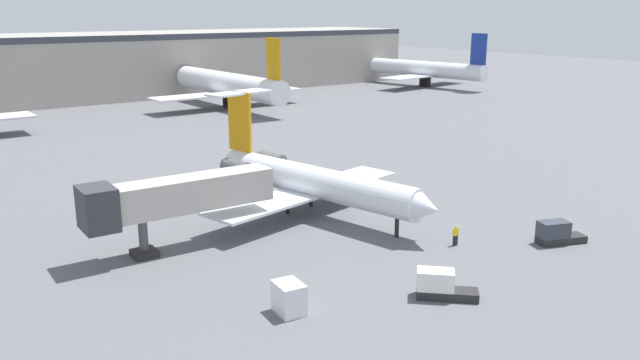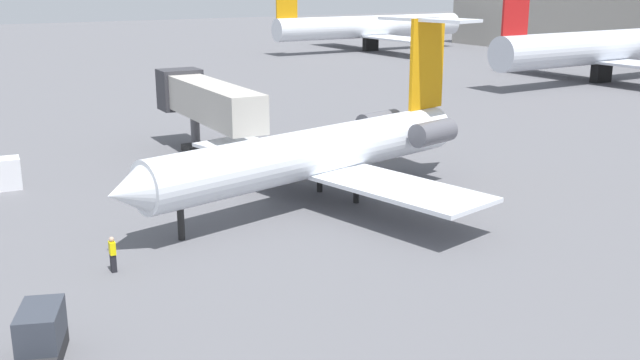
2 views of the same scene
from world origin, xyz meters
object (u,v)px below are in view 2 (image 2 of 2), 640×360
(baggage_tug_lead, at_px, (40,341))
(cargo_container_uld, at_px, (4,174))
(jet_bridge, at_px, (204,100))
(parked_airliner_west_end, at_px, (370,27))
(ground_crew_marshaller, at_px, (113,254))
(parked_airliner_west_mid, at_px, (603,48))
(regional_jet, at_px, (323,149))

(baggage_tug_lead, relative_size, cargo_container_uld, 1.90)
(jet_bridge, xyz_separation_m, cargo_container_uld, (1.58, -14.42, -3.32))
(cargo_container_uld, distance_m, parked_airliner_west_end, 96.77)
(ground_crew_marshaller, relative_size, parked_airliner_west_end, 0.04)
(jet_bridge, height_order, parked_airliner_west_mid, parked_airliner_west_mid)
(baggage_tug_lead, xyz_separation_m, cargo_container_uld, (-24.23, 2.54, 0.16))
(regional_jet, height_order, parked_airliner_west_mid, parked_airliner_west_mid)
(parked_airliner_west_mid, bearing_deg, jet_bridge, -78.71)
(jet_bridge, distance_m, cargo_container_uld, 14.88)
(baggage_tug_lead, height_order, parked_airliner_west_end, parked_airliner_west_end)
(regional_jet, relative_size, parked_airliner_west_end, 0.68)
(regional_jet, height_order, ground_crew_marshaller, regional_jet)
(jet_bridge, xyz_separation_m, baggage_tug_lead, (25.81, -16.96, -3.48))
(jet_bridge, height_order, baggage_tug_lead, jet_bridge)
(parked_airliner_west_mid, bearing_deg, parked_airliner_west_end, -178.86)
(regional_jet, xyz_separation_m, baggage_tug_lead, (11.45, -18.55, -2.37))
(baggage_tug_lead, distance_m, parked_airliner_west_end, 115.83)
(ground_crew_marshaller, height_order, baggage_tug_lead, baggage_tug_lead)
(baggage_tug_lead, height_order, parked_airliner_west_mid, parked_airliner_west_mid)
(jet_bridge, relative_size, cargo_container_uld, 6.81)
(regional_jet, bearing_deg, parked_airliner_west_end, 143.40)
(parked_airliner_west_end, distance_m, parked_airliner_west_mid, 50.27)
(cargo_container_uld, relative_size, parked_airliner_west_end, 0.06)
(ground_crew_marshaller, xyz_separation_m, parked_airliner_west_end, (-80.98, 70.81, 3.42))
(regional_jet, distance_m, baggage_tug_lead, 21.93)
(jet_bridge, bearing_deg, parked_airliner_west_mid, 101.29)
(regional_jet, distance_m, jet_bridge, 14.49)
(regional_jet, bearing_deg, parked_airliner_west_mid, 114.39)
(baggage_tug_lead, bearing_deg, parked_airliner_west_mid, 116.26)
(jet_bridge, bearing_deg, parked_airliner_west_end, 136.78)
(ground_crew_marshaller, xyz_separation_m, parked_airliner_west_mid, (-30.72, 71.81, 3.54))
(regional_jet, relative_size, parked_airliner_west_mid, 0.72)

